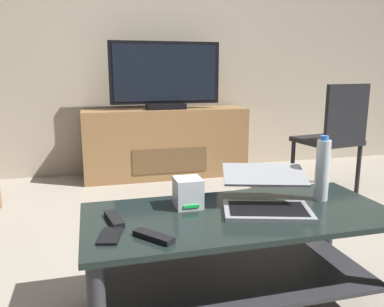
# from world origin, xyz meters

# --- Properties ---
(ground_plane) EXTENTS (7.68, 7.68, 0.00)m
(ground_plane) POSITION_xyz_m (0.00, 0.00, 0.00)
(ground_plane) COLOR #9E9384
(back_wall) EXTENTS (6.40, 0.12, 2.80)m
(back_wall) POSITION_xyz_m (0.00, 2.38, 1.40)
(back_wall) COLOR #B2A38C
(back_wall) RESTS_ON ground
(coffee_table) EXTENTS (1.28, 0.58, 0.45)m
(coffee_table) POSITION_xyz_m (0.12, -0.21, 0.31)
(coffee_table) COLOR black
(coffee_table) RESTS_ON ground
(media_cabinet) EXTENTS (1.57, 0.41, 0.66)m
(media_cabinet) POSITION_xyz_m (0.25, 2.06, 0.33)
(media_cabinet) COLOR olive
(media_cabinet) RESTS_ON ground
(television) EXTENTS (1.04, 0.20, 0.63)m
(television) POSITION_xyz_m (0.25, 2.04, 0.96)
(television) COLOR black
(television) RESTS_ON media_cabinet
(dining_chair) EXTENTS (0.51, 0.51, 0.92)m
(dining_chair) POSITION_xyz_m (1.49, 1.14, 0.51)
(dining_chair) COLOR black
(dining_chair) RESTS_ON ground
(laptop) EXTENTS (0.44, 0.44, 0.15)m
(laptop) POSITION_xyz_m (0.24, -0.19, 0.51)
(laptop) COLOR gray
(laptop) RESTS_ON coffee_table
(router_box) EXTENTS (0.11, 0.12, 0.13)m
(router_box) POSITION_xyz_m (-0.07, -0.09, 0.51)
(router_box) COLOR silver
(router_box) RESTS_ON coffee_table
(water_bottle_near) EXTENTS (0.06, 0.06, 0.29)m
(water_bottle_near) POSITION_xyz_m (0.54, -0.15, 0.59)
(water_bottle_near) COLOR silver
(water_bottle_near) RESTS_ON coffee_table
(cell_phone) EXTENTS (0.10, 0.15, 0.01)m
(cell_phone) POSITION_xyz_m (-0.41, -0.32, 0.46)
(cell_phone) COLOR black
(cell_phone) RESTS_ON coffee_table
(tv_remote) EXTENTS (0.14, 0.15, 0.02)m
(tv_remote) POSITION_xyz_m (-0.27, -0.38, 0.46)
(tv_remote) COLOR black
(tv_remote) RESTS_ON coffee_table
(soundbar_remote) EXTENTS (0.07, 0.17, 0.02)m
(soundbar_remote) POSITION_xyz_m (-0.39, -0.17, 0.46)
(soundbar_remote) COLOR black
(soundbar_remote) RESTS_ON coffee_table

